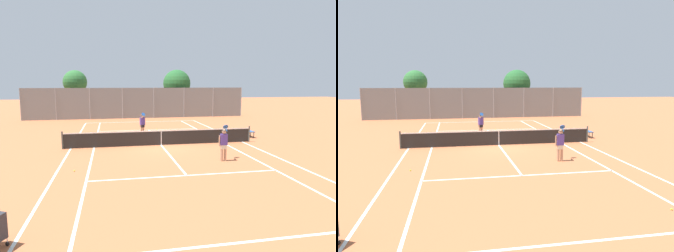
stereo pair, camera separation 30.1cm
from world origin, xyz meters
TOP-DOWN VIEW (x-y plane):
  - ground_plane at (0.00, 0.00)m, footprint 120.00×120.00m
  - court_line_markings at (0.00, 0.00)m, footprint 11.10×23.90m
  - tennis_net at (0.00, 0.00)m, footprint 12.00×0.10m
  - player_near_side at (2.42, -4.39)m, footprint 0.69×0.73m
  - player_far_left at (-0.78, 3.75)m, footprint 0.43×0.90m
  - loose_tennis_ball_0 at (0.72, 6.50)m, footprint 0.07×0.07m
  - loose_tennis_ball_2 at (-4.75, -4.87)m, footprint 0.07×0.07m
  - courtside_bench at (6.81, 1.89)m, footprint 0.36×1.50m
  - back_fence at (0.00, 15.16)m, footprint 24.63×0.08m
  - tree_behind_left at (-7.17, 19.08)m, footprint 2.81×2.81m
  - tree_behind_right at (4.97, 17.39)m, footprint 3.31×3.31m

SIDE VIEW (x-z plane):
  - ground_plane at x=0.00m, z-range 0.00..0.00m
  - court_line_markings at x=0.00m, z-range 0.00..0.01m
  - loose_tennis_ball_0 at x=0.72m, z-range 0.00..0.07m
  - loose_tennis_ball_2 at x=-4.75m, z-range 0.00..0.07m
  - courtside_bench at x=6.81m, z-range 0.18..0.64m
  - tennis_net at x=0.00m, z-range -0.03..1.04m
  - player_near_side at x=2.42m, z-range 0.04..1.81m
  - player_far_left at x=-0.78m, z-range 0.04..1.81m
  - back_fence at x=0.00m, z-range 0.00..3.42m
  - tree_behind_right at x=4.97m, z-range 1.01..6.54m
  - tree_behind_left at x=-7.17m, z-range 1.20..6.64m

